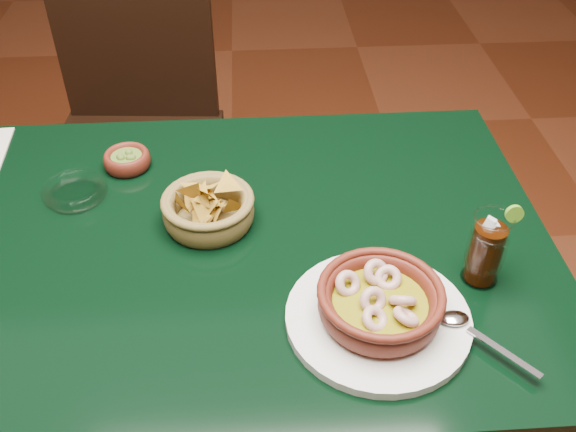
{
  "coord_description": "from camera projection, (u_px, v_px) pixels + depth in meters",
  "views": [
    {
      "loc": [
        0.09,
        -0.84,
        1.5
      ],
      "look_at": [
        0.14,
        -0.02,
        0.81
      ],
      "focal_mm": 40.0,
      "sensor_mm": 36.0,
      "label": 1
    }
  ],
  "objects": [
    {
      "name": "dining_chair",
      "position": [
        136.0,
        127.0,
        1.79
      ],
      "size": [
        0.49,
        0.49,
        0.99
      ],
      "color": "black",
      "rests_on": "ground"
    },
    {
      "name": "guacamole_ramekin",
      "position": [
        127.0,
        160.0,
        1.27
      ],
      "size": [
        0.11,
        0.11,
        0.04
      ],
      "color": "#4D180F",
      "rests_on": "dining_table"
    },
    {
      "name": "shrimp_plate",
      "position": [
        380.0,
        306.0,
        0.95
      ],
      "size": [
        0.35,
        0.28,
        0.08
      ],
      "color": "silver",
      "rests_on": "dining_table"
    },
    {
      "name": "dining_table",
      "position": [
        212.0,
        278.0,
        1.18
      ],
      "size": [
        1.2,
        0.8,
        0.75
      ],
      "color": "black",
      "rests_on": "ground"
    },
    {
      "name": "glass_ashtray",
      "position": [
        75.0,
        191.0,
        1.2
      ],
      "size": [
        0.13,
        0.13,
        0.03
      ],
      "color": "white",
      "rests_on": "dining_table"
    },
    {
      "name": "cola_drink",
      "position": [
        486.0,
        249.0,
        1.0
      ],
      "size": [
        0.13,
        0.13,
        0.15
      ],
      "color": "white",
      "rests_on": "dining_table"
    },
    {
      "name": "chip_basket",
      "position": [
        208.0,
        209.0,
        1.13
      ],
      "size": [
        0.2,
        0.2,
        0.11
      ],
      "color": "olive",
      "rests_on": "dining_table"
    }
  ]
}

